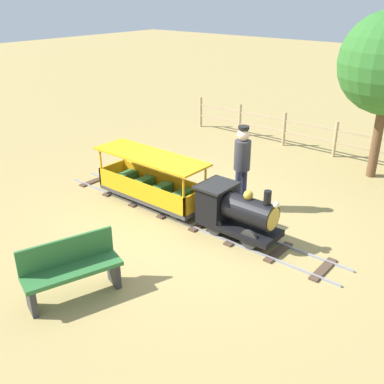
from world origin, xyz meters
TOP-DOWN VIEW (x-y plane):
  - ground_plane at (0.00, 0.00)m, footprint 60.00×60.00m
  - track at (0.00, -0.18)m, footprint 0.71×6.05m
  - locomotive at (0.00, 0.85)m, footprint 0.67×1.45m
  - passenger_car at (0.00, -1.08)m, footprint 0.77×2.35m
  - conductor_person at (-0.94, 0.34)m, footprint 0.30×0.30m
  - park_bench at (2.72, 0.08)m, footprint 1.36×0.79m
  - fence_section at (-4.83, -0.18)m, footprint 0.08×7.13m

SIDE VIEW (x-z plane):
  - ground_plane at x=0.00m, z-range 0.00..0.00m
  - track at x=0.00m, z-range 0.00..0.04m
  - park_bench at x=2.72m, z-range 0.01..0.83m
  - passenger_car at x=0.00m, z-range -0.06..0.91m
  - locomotive at x=0.00m, z-range 0.00..0.96m
  - fence_section at x=-4.83m, z-range 0.03..0.93m
  - conductor_person at x=-0.94m, z-range 0.15..1.77m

